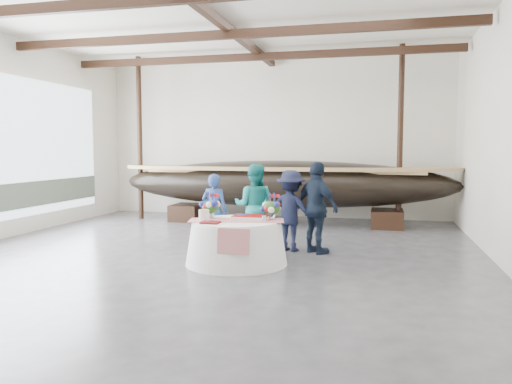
# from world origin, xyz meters

# --- Properties ---
(floor) EXTENTS (10.00, 12.00, 0.01)m
(floor) POSITION_xyz_m (0.00, 0.00, 0.00)
(floor) COLOR #3D3D42
(floor) RESTS_ON ground
(wall_back) EXTENTS (10.00, 0.02, 4.50)m
(wall_back) POSITION_xyz_m (0.00, 6.00, 2.25)
(wall_back) COLOR silver
(wall_back) RESTS_ON ground
(ceiling) EXTENTS (10.00, 12.00, 0.01)m
(ceiling) POSITION_xyz_m (0.00, 0.00, 4.50)
(ceiling) COLOR white
(ceiling) RESTS_ON wall_back
(pavilion_structure) EXTENTS (9.80, 11.76, 4.50)m
(pavilion_structure) POSITION_xyz_m (0.00, 0.79, 4.00)
(pavilion_structure) COLOR black
(pavilion_structure) RESTS_ON ground
(open_bay) EXTENTS (0.03, 7.00, 3.20)m
(open_bay) POSITION_xyz_m (-4.95, 1.00, 1.83)
(open_bay) COLOR silver
(open_bay) RESTS_ON ground
(longboat_display) EXTENTS (8.88, 1.78, 1.67)m
(longboat_display) POSITION_xyz_m (0.57, 4.53, 1.06)
(longboat_display) COLOR black
(longboat_display) RESTS_ON ground
(banquet_table) EXTENTS (1.74, 1.74, 0.75)m
(banquet_table) POSITION_xyz_m (0.66, -0.17, 0.37)
(banquet_table) COLOR white
(banquet_table) RESTS_ON ground
(tabletop_items) EXTENTS (1.69, 0.98, 0.40)m
(tabletop_items) POSITION_xyz_m (0.63, -0.00, 0.90)
(tabletop_items) COLOR red
(tabletop_items) RESTS_ON banquet_table
(guest_woman_blue) EXTENTS (0.57, 0.40, 1.48)m
(guest_woman_blue) POSITION_xyz_m (-0.16, 1.09, 0.74)
(guest_woman_blue) COLOR navy
(guest_woman_blue) RESTS_ON ground
(guest_woman_teal) EXTENTS (0.85, 0.68, 1.67)m
(guest_woman_teal) POSITION_xyz_m (0.61, 1.28, 0.84)
(guest_woman_teal) COLOR teal
(guest_woman_teal) RESTS_ON ground
(guest_man_left) EXTENTS (1.11, 0.78, 1.56)m
(guest_man_left) POSITION_xyz_m (1.37, 1.15, 0.78)
(guest_man_left) COLOR black
(guest_man_left) RESTS_ON ground
(guest_man_right) EXTENTS (1.06, 0.97, 1.74)m
(guest_man_right) POSITION_xyz_m (1.89, 1.01, 0.87)
(guest_man_right) COLOR #131E30
(guest_man_right) RESTS_ON ground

